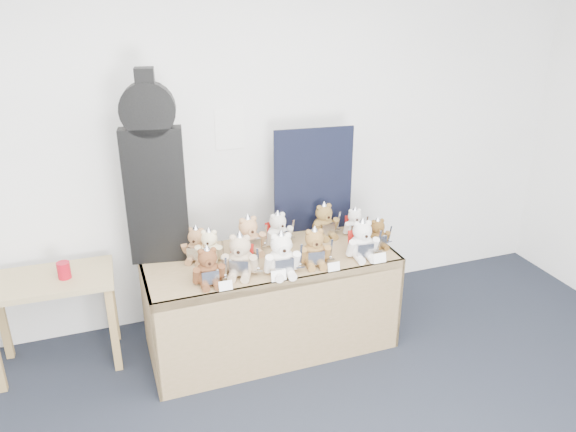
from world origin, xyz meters
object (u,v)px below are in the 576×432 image
object	(u,v)px
teddy_front_left	(240,257)
teddy_front_right	(315,248)
side_table	(51,294)
teddy_back_centre_right	(278,230)
teddy_back_right	(324,222)
teddy_back_left	(209,247)
teddy_back_end	(355,223)
teddy_front_far_left	(208,268)
teddy_back_far_left	(196,245)
teddy_back_centre_left	(249,237)
display_table	(273,281)
teddy_front_end	(377,234)
guitar_case	(154,172)
teddy_front_centre	(282,255)
teddy_front_far_right	(362,241)
red_cup	(64,270)

from	to	relation	value
teddy_front_left	teddy_front_right	size ratio (longest dim) A/B	1.10
side_table	teddy_back_centre_right	world-z (taller)	teddy_back_centre_right
teddy_back_right	teddy_back_left	bearing A→B (deg)	179.29
teddy_front_left	teddy_back_right	size ratio (longest dim) A/B	1.11
teddy_back_left	teddy_back_end	bearing A→B (deg)	24.35
side_table	teddy_front_far_left	bearing A→B (deg)	-25.45
teddy_back_far_left	teddy_front_left	bearing A→B (deg)	-26.37
teddy_front_far_left	teddy_front_right	size ratio (longest dim) A/B	0.96
teddy_back_centre_left	teddy_back_left	bearing A→B (deg)	178.19
teddy_back_centre_right	teddy_back_far_left	world-z (taller)	teddy_back_centre_right
display_table	teddy_back_left	xyz separation A→B (m)	(-0.39, 0.14, 0.25)
teddy_front_far_left	teddy_front_end	size ratio (longest dim) A/B	1.17
guitar_case	teddy_front_end	distance (m)	1.56
teddy_front_right	teddy_back_end	xyz separation A→B (m)	(0.45, 0.33, -0.02)
teddy_front_end	teddy_back_far_left	size ratio (longest dim) A/B	0.89
guitar_case	teddy_front_right	bearing A→B (deg)	-13.98
teddy_front_left	teddy_back_centre_left	bearing A→B (deg)	87.29
teddy_front_centre	teddy_front_right	world-z (taller)	teddy_front_centre
display_table	teddy_front_end	world-z (taller)	teddy_front_end
teddy_front_far_right	teddy_back_far_left	distance (m)	1.10
teddy_back_centre_left	teddy_back_end	size ratio (longest dim) A/B	1.31
teddy_front_centre	teddy_back_centre_right	distance (m)	0.42
teddy_front_right	teddy_back_end	bearing A→B (deg)	45.59
red_cup	teddy_back_end	distance (m)	2.00
red_cup	teddy_front_end	world-z (taller)	teddy_front_end
side_table	teddy_back_end	xyz separation A→B (m)	(2.10, -0.14, 0.25)
teddy_front_right	teddy_front_end	size ratio (longest dim) A/B	1.22
teddy_front_far_right	teddy_back_far_left	size ratio (longest dim) A/B	1.13
display_table	teddy_front_end	distance (m)	0.79
teddy_front_right	teddy_back_centre_right	world-z (taller)	teddy_front_right
teddy_front_left	teddy_back_centre_right	size ratio (longest dim) A/B	1.15
teddy_front_far_left	teddy_front_left	xyz separation A→B (m)	(0.22, 0.05, 0.01)
teddy_front_far_left	teddy_back_centre_right	size ratio (longest dim) A/B	1.01
teddy_back_left	teddy_back_centre_right	world-z (taller)	teddy_back_centre_right
teddy_back_centre_left	teddy_back_far_left	world-z (taller)	teddy_back_centre_left
display_table	teddy_back_end	bearing A→B (deg)	15.55
display_table	teddy_back_far_left	world-z (taller)	teddy_back_far_left
side_table	teddy_front_right	world-z (taller)	teddy_front_right
teddy_front_right	teddy_back_right	size ratio (longest dim) A/B	1.01
teddy_front_right	guitar_case	bearing A→B (deg)	165.38
teddy_back_centre_right	teddy_back_right	size ratio (longest dim) A/B	0.96
teddy_front_centre	teddy_back_right	xyz separation A→B (m)	(0.47, 0.43, -0.01)
teddy_back_right	teddy_back_end	distance (m)	0.23
side_table	red_cup	xyz separation A→B (m)	(0.10, -0.03, 0.18)
teddy_front_far_right	teddy_front_left	bearing A→B (deg)	-178.29
teddy_front_far_left	teddy_back_centre_right	bearing A→B (deg)	33.90
display_table	teddy_front_right	world-z (taller)	teddy_front_right
teddy_front_far_right	display_table	bearing A→B (deg)	170.42
display_table	teddy_front_left	world-z (taller)	teddy_front_left
teddy_front_far_right	teddy_front_end	distance (m)	0.21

